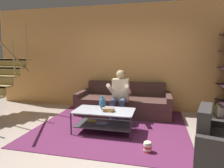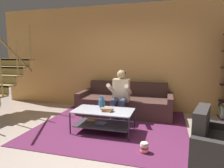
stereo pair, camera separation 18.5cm
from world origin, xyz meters
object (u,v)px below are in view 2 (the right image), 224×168
(book_stack, at_px, (107,110))
(popcorn_tub, at_px, (144,147))
(person_seated_center, at_px, (120,93))
(vase, at_px, (102,103))
(couch, at_px, (125,104))
(armchair, at_px, (223,150))
(coffee_table, at_px, (103,117))

(book_stack, xyz_separation_m, popcorn_tub, (0.80, -0.60, -0.39))
(person_seated_center, xyz_separation_m, vase, (-0.22, -0.67, -0.08))
(couch, xyz_separation_m, armchair, (1.80, -2.16, -0.00))
(couch, bearing_deg, armchair, -50.07)
(couch, bearing_deg, person_seated_center, -90.00)
(vase, height_order, armchair, armchair)
(popcorn_tub, bearing_deg, coffee_table, 143.91)
(couch, bearing_deg, coffee_table, -97.30)
(couch, distance_m, armchair, 2.81)
(vase, bearing_deg, popcorn_tub, -38.13)
(couch, bearing_deg, vase, -100.41)
(coffee_table, relative_size, armchair, 1.11)
(book_stack, bearing_deg, person_seated_center, 85.67)
(book_stack, distance_m, popcorn_tub, 1.07)
(person_seated_center, bearing_deg, book_stack, -94.33)
(book_stack, bearing_deg, vase, 136.37)
(coffee_table, relative_size, vase, 4.51)
(couch, relative_size, popcorn_tub, 12.92)
(couch, relative_size, coffee_table, 2.01)
(coffee_table, height_order, book_stack, book_stack)
(armchair, bearing_deg, book_stack, 157.39)
(coffee_table, relative_size, book_stack, 4.76)
(book_stack, bearing_deg, popcorn_tub, -36.90)
(book_stack, relative_size, armchair, 0.23)
(armchair, xyz_separation_m, popcorn_tub, (-1.07, 0.18, -0.19))
(vase, height_order, popcorn_tub, vase)
(armchair, bearing_deg, person_seated_center, 138.44)
(couch, distance_m, popcorn_tub, 2.12)
(couch, bearing_deg, book_stack, -92.58)
(person_seated_center, height_order, vase, person_seated_center)
(coffee_table, bearing_deg, couch, 82.70)
(vase, relative_size, armchair, 0.25)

